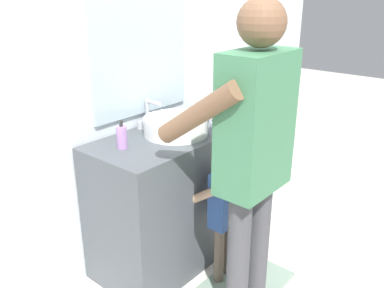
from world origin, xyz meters
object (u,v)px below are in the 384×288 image
object	(u,v)px
soap_bottle	(122,137)
child_toddler	(224,206)
toothbrush_cup	(214,114)
adult_parent	(252,143)

from	to	relation	value
soap_bottle	child_toddler	xyz separation A→B (m)	(0.37, -0.46, -0.44)
toothbrush_cup	child_toddler	size ratio (longest dim) A/B	0.24
toothbrush_cup	child_toddler	world-z (taller)	toothbrush_cup
toothbrush_cup	adult_parent	size ratio (longest dim) A/B	0.12
child_toddler	adult_parent	size ratio (longest dim) A/B	0.51
toothbrush_cup	adult_parent	distance (m)	0.79
toothbrush_cup	child_toddler	bearing A→B (deg)	-134.90
child_toddler	adult_parent	distance (m)	0.59
soap_bottle	child_toddler	bearing A→B (deg)	-51.22
soap_bottle	adult_parent	bearing A→B (deg)	-72.53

